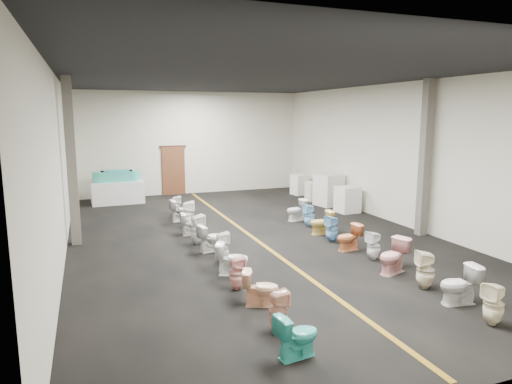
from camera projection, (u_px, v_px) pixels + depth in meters
floor at (252, 237)px, 13.21m from camera, size 16.00×16.00×0.00m
ceiling at (252, 77)px, 12.46m from camera, size 16.00×16.00×0.00m
wall_back at (190, 143)px, 20.22m from camera, size 10.00×0.00×10.00m
wall_front at (480, 220)px, 5.45m from camera, size 10.00×0.00×10.00m
wall_left at (59, 166)px, 11.11m from camera, size 0.00×16.00×16.00m
wall_right at (399, 154)px, 14.56m from camera, size 0.00×16.00×16.00m
aisle_stripe at (252, 237)px, 13.21m from camera, size 0.12×15.60×0.01m
back_door at (174, 171)px, 20.09m from camera, size 1.00×0.10×2.10m
door_frame at (173, 147)px, 19.92m from camera, size 1.15×0.08×0.10m
column_left at (71, 162)px, 12.12m from camera, size 0.25×0.25×4.50m
column_right at (425, 159)px, 13.09m from camera, size 0.25×0.25×4.50m
display_table at (118, 192)px, 18.17m from camera, size 2.02×1.06×0.88m
bathtub at (117, 177)px, 18.07m from camera, size 1.86×0.67×0.55m
appliance_crate_a at (347, 200)px, 16.49m from camera, size 0.76×0.76×0.93m
appliance_crate_b at (329, 190)px, 17.72m from camera, size 1.04×1.04×1.22m
appliance_crate_c at (315, 191)px, 18.81m from camera, size 0.75×0.75×0.76m
appliance_crate_d at (300, 185)px, 20.15m from camera, size 0.71×0.71×0.88m
toilet_left_0 at (297, 335)px, 6.61m from camera, size 0.70×0.46×0.67m
toilet_left_1 at (278, 311)px, 7.40m from camera, size 0.33×0.32×0.70m
toilet_left_2 at (261, 288)px, 8.40m from camera, size 0.76×0.62×0.68m
toilet_left_3 at (237, 273)px, 9.18m from camera, size 0.34×0.33×0.69m
toilet_left_4 at (232, 259)px, 10.03m from camera, size 0.81×0.65×0.72m
toilet_left_5 at (222, 247)px, 10.89m from camera, size 0.36×0.35×0.74m
toilet_left_6 at (211, 238)px, 11.77m from camera, size 0.76×0.53×0.71m
toilet_left_7 at (197, 229)px, 12.43m from camera, size 0.45×0.44×0.81m
toilet_left_8 at (192, 224)px, 13.39m from camera, size 0.67×0.42×0.66m
toilet_left_9 at (188, 215)px, 14.15m from camera, size 0.43×0.42×0.86m
toilet_left_10 at (181, 210)px, 15.11m from camera, size 0.75×0.47×0.73m
toilet_left_11 at (176, 206)px, 15.84m from camera, size 0.33×0.33×0.71m
toilet_right_0 at (494, 304)px, 7.62m from camera, size 0.39×0.39×0.74m
toilet_right_1 at (459, 285)px, 8.46m from camera, size 0.79×0.52×0.75m
toilet_right_2 at (426, 270)px, 9.21m from camera, size 0.45×0.45×0.80m
toilet_right_3 at (393, 256)px, 10.12m from camera, size 0.87×0.67×0.79m
toilet_right_4 at (374, 246)px, 11.05m from camera, size 0.37×0.36×0.72m
toilet_right_5 at (349, 237)px, 11.84m from camera, size 0.72×0.46×0.69m
toilet_right_6 at (332, 229)px, 12.63m from camera, size 0.40×0.39×0.74m
toilet_right_7 at (321, 223)px, 13.45m from camera, size 0.72×0.44×0.70m
toilet_right_8 at (309, 216)px, 14.33m from camera, size 0.34×0.33×0.73m
toilet_right_9 at (296, 210)px, 15.19m from camera, size 0.74×0.48×0.71m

